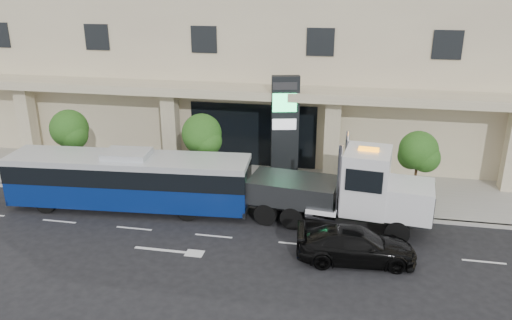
{
  "coord_description": "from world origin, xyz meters",
  "views": [
    {
      "loc": [
        5.95,
        -21.62,
        11.35
      ],
      "look_at": [
        1.36,
        2.0,
        2.67
      ],
      "focal_mm": 35.0,
      "sensor_mm": 36.0,
      "label": 1
    }
  ],
  "objects_px": {
    "tow_truck": "(347,191)",
    "black_sedan": "(356,245)",
    "city_bus": "(129,179)",
    "signage_pylon": "(285,129)"
  },
  "relations": [
    {
      "from": "black_sedan",
      "to": "city_bus",
      "type": "bearing_deg",
      "value": 69.5
    },
    {
      "from": "city_bus",
      "to": "black_sedan",
      "type": "distance_m",
      "value": 12.12
    },
    {
      "from": "tow_truck",
      "to": "black_sedan",
      "type": "bearing_deg",
      "value": -73.84
    },
    {
      "from": "city_bus",
      "to": "tow_truck",
      "type": "distance_m",
      "value": 11.15
    },
    {
      "from": "black_sedan",
      "to": "signage_pylon",
      "type": "relative_size",
      "value": 0.81
    },
    {
      "from": "city_bus",
      "to": "signage_pylon",
      "type": "bearing_deg",
      "value": 29.5
    },
    {
      "from": "black_sedan",
      "to": "signage_pylon",
      "type": "xyz_separation_m",
      "value": [
        -4.23,
        8.1,
        2.58
      ]
    },
    {
      "from": "black_sedan",
      "to": "signage_pylon",
      "type": "distance_m",
      "value": 9.5
    },
    {
      "from": "tow_truck",
      "to": "black_sedan",
      "type": "distance_m",
      "value": 3.43
    },
    {
      "from": "signage_pylon",
      "to": "city_bus",
      "type": "bearing_deg",
      "value": -159.69
    }
  ]
}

